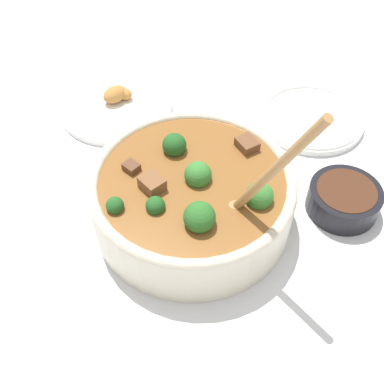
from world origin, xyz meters
TOP-DOWN VIEW (x-y plane):
  - ground_plane at (0.00, 0.00)m, footprint 4.00×4.00m
  - stew_bowl at (-0.00, 0.00)m, footprint 0.29×0.29m
  - condiment_bowl at (-0.23, 0.01)m, footprint 0.11×0.11m
  - empty_plate at (-0.24, -0.19)m, footprint 0.19×0.19m
  - food_plate at (0.11, -0.27)m, footprint 0.21×0.21m

SIDE VIEW (x-z plane):
  - ground_plane at x=0.00m, z-range 0.00..0.00m
  - empty_plate at x=-0.24m, z-range 0.00..0.02m
  - food_plate at x=0.11m, z-range -0.01..0.03m
  - condiment_bowl at x=-0.23m, z-range 0.00..0.05m
  - stew_bowl at x=0.00m, z-range -0.09..0.19m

